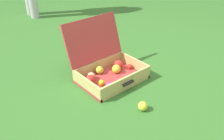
% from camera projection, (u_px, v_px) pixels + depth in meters
% --- Properties ---
extents(ground_plane, '(16.00, 16.00, 0.00)m').
position_uv_depth(ground_plane, '(111.00, 83.00, 2.09)').
color(ground_plane, '#336B28').
extents(open_suitcase, '(0.55, 0.53, 0.48)m').
position_uv_depth(open_suitcase, '(107.00, 66.00, 2.12)').
color(open_suitcase, '#B23838').
rests_on(open_suitcase, ground).
extents(stray_ball_on_grass, '(0.07, 0.07, 0.07)m').
position_uv_depth(stray_ball_on_grass, '(143.00, 106.00, 1.77)').
color(stray_ball_on_grass, '#CCDB38').
rests_on(stray_ball_on_grass, ground).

